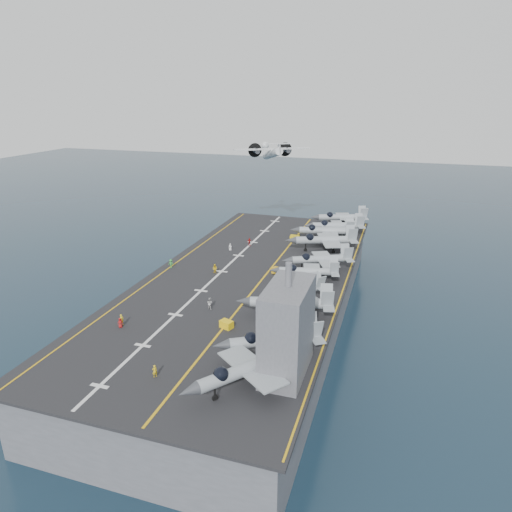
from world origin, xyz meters
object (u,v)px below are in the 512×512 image
(transport_plane, at_px, (272,154))
(fighter_jet_0, at_px, (246,368))
(tow_cart_a, at_px, (227,324))
(island_superstructure, at_px, (287,320))

(transport_plane, bearing_deg, fighter_jet_0, -75.90)
(tow_cart_a, xyz_separation_m, transport_plane, (-15.92, 80.80, 15.55))
(fighter_jet_0, distance_m, transport_plane, 97.85)
(fighter_jet_0, height_order, tow_cart_a, fighter_jet_0)
(fighter_jet_0, distance_m, tow_cart_a, 15.43)
(tow_cart_a, bearing_deg, fighter_jet_0, -59.76)
(tow_cart_a, distance_m, transport_plane, 83.81)
(fighter_jet_0, xyz_separation_m, transport_plane, (-23.62, 94.01, 13.42))
(island_superstructure, distance_m, transport_plane, 93.86)
(fighter_jet_0, xyz_separation_m, tow_cart_a, (-7.70, 13.21, -2.13))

